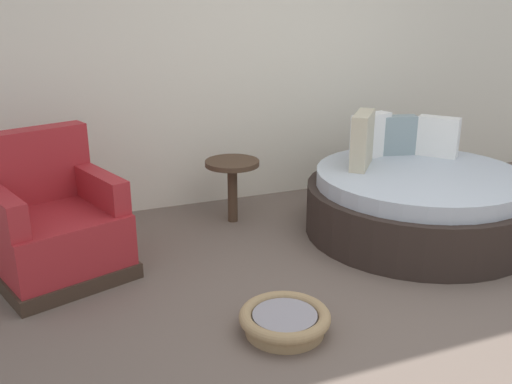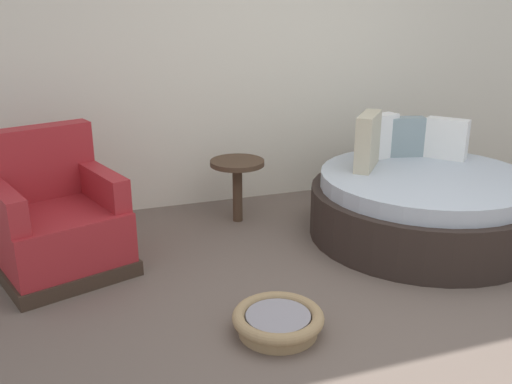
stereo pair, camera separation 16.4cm
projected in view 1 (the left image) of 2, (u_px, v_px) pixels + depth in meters
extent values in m
cube|color=#66564C|center=(404.00, 323.00, 3.23)|extent=(8.00, 8.00, 0.02)
cube|color=silver|center=(251.00, 25.00, 4.86)|extent=(8.00, 0.12, 3.09)
cylinder|color=#2D231E|center=(417.00, 210.00, 4.41)|extent=(1.73, 1.73, 0.38)
cylinder|color=#B2BCC6|center=(420.00, 179.00, 4.33)|extent=(1.59, 1.59, 0.12)
cube|color=white|center=(438.00, 137.00, 4.68)|extent=(0.30, 0.33, 0.33)
cube|color=gray|center=(396.00, 135.00, 4.74)|extent=(0.34, 0.19, 0.33)
cube|color=white|center=(370.00, 136.00, 4.64)|extent=(0.38, 0.21, 0.36)
cube|color=#BCB293|center=(362.00, 140.00, 4.38)|extent=(0.37, 0.40, 0.42)
cube|color=#38281E|center=(61.00, 267.00, 3.77)|extent=(1.01, 1.01, 0.10)
cube|color=#A32328|center=(57.00, 237.00, 3.70)|extent=(0.96, 0.96, 0.34)
cube|color=#A32328|center=(32.00, 166.00, 3.79)|extent=(0.77, 0.40, 0.50)
cube|color=#A32328|center=(0.00, 209.00, 3.42)|extent=(0.33, 0.69, 0.22)
cube|color=#A32328|center=(98.00, 187.00, 3.81)|extent=(0.33, 0.69, 0.22)
cylinder|color=#9E7F56|center=(285.00, 327.00, 3.13)|extent=(0.44, 0.44, 0.06)
torus|color=#9E7F56|center=(285.00, 317.00, 3.11)|extent=(0.51, 0.51, 0.07)
cylinder|color=gray|center=(285.00, 318.00, 3.11)|extent=(0.36, 0.36, 0.05)
cylinder|color=#473323|center=(233.00, 194.00, 4.63)|extent=(0.08, 0.08, 0.48)
cylinder|color=#473323|center=(232.00, 163.00, 4.54)|extent=(0.44, 0.44, 0.04)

